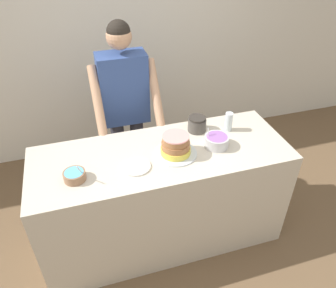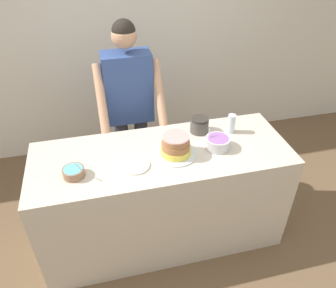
{
  "view_description": "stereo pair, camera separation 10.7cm",
  "coord_description": "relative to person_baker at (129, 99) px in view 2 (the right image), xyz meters",
  "views": [
    {
      "loc": [
        -0.52,
        -1.5,
        2.4
      ],
      "look_at": [
        0.04,
        0.32,
        1.02
      ],
      "focal_mm": 35.0,
      "sensor_mm": 36.0,
      "label": 1
    },
    {
      "loc": [
        -0.41,
        -1.53,
        2.4
      ],
      "look_at": [
        0.04,
        0.32,
        1.02
      ],
      "focal_mm": 35.0,
      "sensor_mm": 36.0,
      "label": 2
    }
  ],
  "objects": [
    {
      "name": "frosting_bowl_purple",
      "position": [
        0.56,
        -0.74,
        -0.06
      ],
      "size": [
        0.19,
        0.19,
        0.15
      ],
      "color": "silver",
      "rests_on": "counter"
    },
    {
      "name": "cake",
      "position": [
        0.23,
        -0.74,
        -0.04
      ],
      "size": [
        0.32,
        0.32,
        0.16
      ],
      "color": "silver",
      "rests_on": "counter"
    },
    {
      "name": "ground_plane",
      "position": [
        0.14,
        -1.06,
        -1.03
      ],
      "size": [
        14.0,
        14.0,
        0.0
      ],
      "primitive_type": "plane",
      "color": "brown"
    },
    {
      "name": "stoneware_jar",
      "position": [
        0.49,
        -0.49,
        -0.05
      ],
      "size": [
        0.15,
        0.15,
        0.12
      ],
      "color": "#4C4742",
      "rests_on": "counter"
    },
    {
      "name": "counter",
      "position": [
        0.14,
        -0.7,
        -0.57
      ],
      "size": [
        1.94,
        0.72,
        0.92
      ],
      "color": "beige",
      "rests_on": "ground_plane"
    },
    {
      "name": "wall_back",
      "position": [
        0.14,
        0.84,
        0.27
      ],
      "size": [
        10.0,
        0.05,
        2.6
      ],
      "color": "silver",
      "rests_on": "ground_plane"
    },
    {
      "name": "frosting_bowl_blue",
      "position": [
        -0.5,
        -0.81,
        -0.07
      ],
      "size": [
        0.15,
        0.15,
        0.15
      ],
      "color": "#936B4C",
      "rests_on": "counter"
    },
    {
      "name": "drinking_glass",
      "position": [
        0.74,
        -0.56,
        -0.03
      ],
      "size": [
        0.06,
        0.06,
        0.16
      ],
      "color": "silver",
      "rests_on": "counter"
    },
    {
      "name": "ceramic_plate",
      "position": [
        -0.08,
        -0.81,
        -0.1
      ],
      "size": [
        0.2,
        0.2,
        0.01
      ],
      "color": "white",
      "rests_on": "counter"
    },
    {
      "name": "person_baker",
      "position": [
        0.0,
        0.0,
        0.0
      ],
      "size": [
        0.56,
        0.48,
        1.71
      ],
      "color": "#2D2D38",
      "rests_on": "ground_plane"
    }
  ]
}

